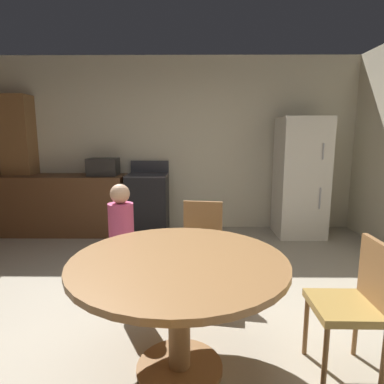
% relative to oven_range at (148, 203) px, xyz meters
% --- Properties ---
extents(ground_plane, '(14.00, 14.00, 0.00)m').
position_rel_oven_range_xyz_m(ground_plane, '(0.43, -2.75, -0.47)').
color(ground_plane, '#A89E89').
extents(wall_back, '(5.91, 0.12, 2.70)m').
position_rel_oven_range_xyz_m(wall_back, '(0.43, 0.40, 0.88)').
color(wall_back, beige).
rests_on(wall_back, ground).
extents(kitchen_counter, '(1.88, 0.60, 0.90)m').
position_rel_oven_range_xyz_m(kitchen_counter, '(-1.29, -0.00, -0.02)').
color(kitchen_counter, brown).
rests_on(kitchen_counter, ground).
extents(pantry_column, '(0.44, 0.36, 2.10)m').
position_rel_oven_range_xyz_m(pantry_column, '(-2.01, 0.18, 0.58)').
color(pantry_column, olive).
rests_on(pantry_column, ground).
extents(oven_range, '(0.60, 0.60, 1.10)m').
position_rel_oven_range_xyz_m(oven_range, '(0.00, 0.00, 0.00)').
color(oven_range, black).
rests_on(oven_range, ground).
extents(refrigerator, '(0.68, 0.68, 1.76)m').
position_rel_oven_range_xyz_m(refrigerator, '(2.29, -0.05, 0.41)').
color(refrigerator, silver).
rests_on(refrigerator, ground).
extents(microwave, '(0.44, 0.32, 0.26)m').
position_rel_oven_range_xyz_m(microwave, '(-0.66, -0.00, 0.56)').
color(microwave, '#2D2B28').
rests_on(microwave, kitchen_counter).
extents(dining_table, '(1.33, 1.33, 0.76)m').
position_rel_oven_range_xyz_m(dining_table, '(0.62, -2.99, 0.14)').
color(dining_table, olive).
rests_on(dining_table, ground).
extents(chair_north, '(0.45, 0.45, 0.87)m').
position_rel_oven_range_xyz_m(chair_north, '(0.78, -1.90, 0.03)').
color(chair_north, olive).
rests_on(chair_north, ground).
extents(chair_east, '(0.40, 0.40, 0.87)m').
position_rel_oven_range_xyz_m(chair_east, '(1.72, -3.00, 0.03)').
color(chair_east, olive).
rests_on(chair_east, ground).
extents(person_child, '(0.30, 0.30, 1.09)m').
position_rel_oven_range_xyz_m(person_child, '(0.07, -2.13, 0.11)').
color(person_child, '#665B51').
rests_on(person_child, ground).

